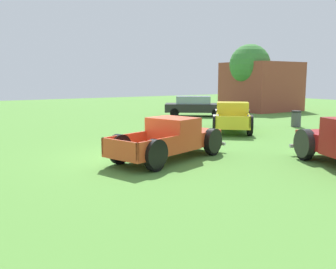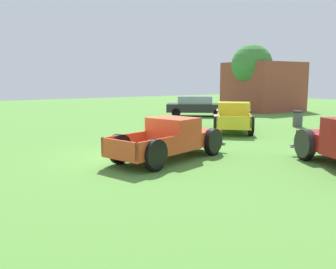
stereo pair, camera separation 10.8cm
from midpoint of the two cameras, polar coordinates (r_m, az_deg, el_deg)
ground_plane at (r=13.78m, az=-5.17°, el=-3.55°), size 80.00×80.00×0.00m
pickup_truck_foreground at (r=13.61m, az=1.18°, el=-0.65°), size 3.08×5.12×1.48m
pickup_truck_behind_left at (r=21.32m, az=10.02°, el=2.65°), size 4.95×4.73×1.55m
sedan_distant_a at (r=28.79m, az=4.42°, el=4.36°), size 4.22×4.73×1.51m
trash_can at (r=23.71m, az=19.12°, el=2.26°), size 0.59×0.59×0.95m
oak_tree_east at (r=33.41m, az=12.63°, el=10.21°), size 3.46×3.46×5.72m
brick_pavilion at (r=34.87m, az=14.25°, el=7.02°), size 5.29×5.50×4.23m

